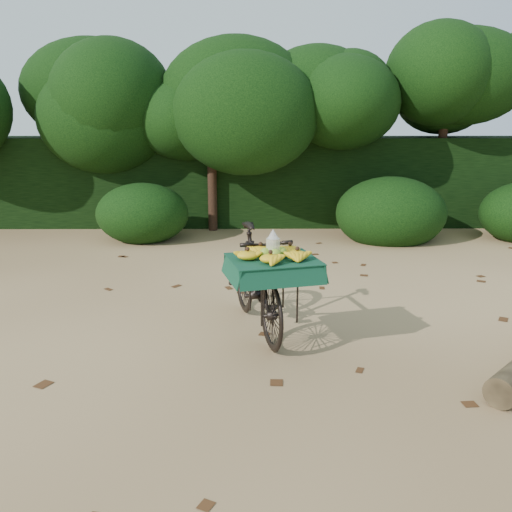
{
  "coord_description": "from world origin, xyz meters",
  "views": [
    {
      "loc": [
        -1.02,
        -5.39,
        2.15
      ],
      "look_at": [
        -0.98,
        -0.42,
        0.9
      ],
      "focal_mm": 38.0,
      "sensor_mm": 36.0,
      "label": 1
    }
  ],
  "objects": [
    {
      "name": "ground",
      "position": [
        0.0,
        0.0,
        0.0
      ],
      "size": [
        80.0,
        80.0,
        0.0
      ],
      "primitive_type": "plane",
      "color": "tan",
      "rests_on": "ground"
    },
    {
      "name": "vendor_bicycle",
      "position": [
        -0.97,
        -0.05,
        0.56
      ],
      "size": [
        1.09,
        1.94,
        1.11
      ],
      "rotation": [
        0.0,
        0.0,
        0.25
      ],
      "color": "black",
      "rests_on": "ground"
    },
    {
      "name": "hedge_backdrop",
      "position": [
        0.0,
        6.3,
        0.9
      ],
      "size": [
        26.0,
        1.8,
        1.8
      ],
      "primitive_type": "cube",
      "color": "black",
      "rests_on": "ground"
    },
    {
      "name": "tree_row",
      "position": [
        -0.65,
        5.5,
        2.0
      ],
      "size": [
        14.5,
        2.0,
        4.0
      ],
      "primitive_type": null,
      "color": "black",
      "rests_on": "ground"
    },
    {
      "name": "bush_clumps",
      "position": [
        0.5,
        4.3,
        0.45
      ],
      "size": [
        8.8,
        1.7,
        0.9
      ],
      "primitive_type": null,
      "color": "black",
      "rests_on": "ground"
    },
    {
      "name": "leaf_litter",
      "position": [
        0.0,
        0.65,
        0.01
      ],
      "size": [
        7.0,
        7.3,
        0.01
      ],
      "primitive_type": null,
      "color": "#472813",
      "rests_on": "ground"
    }
  ]
}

